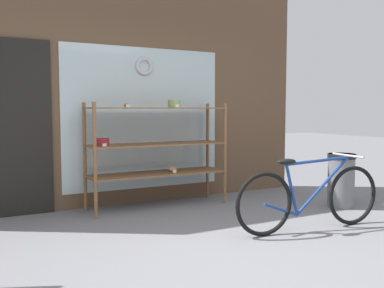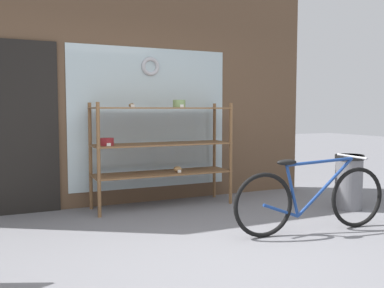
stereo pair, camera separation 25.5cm
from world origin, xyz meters
name	(u,v)px [view 2 (the right image)]	position (x,y,z in m)	size (l,w,h in m)	color
ground_plane	(226,260)	(0.00, 0.00, 0.00)	(30.00, 30.00, 0.00)	slate
storefront_facade	(132,78)	(-0.04, 2.51, 1.69)	(5.35, 0.13, 3.48)	brown
display_case	(161,143)	(0.22, 2.11, 0.84)	(1.82, 0.51, 1.39)	brown
bicycle	(312,199)	(1.21, 0.35, 0.35)	(1.78, 0.46, 0.78)	black
trash_bin	(349,180)	(2.34, 0.97, 0.38)	(0.36, 0.36, 0.70)	slate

